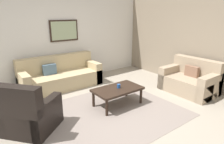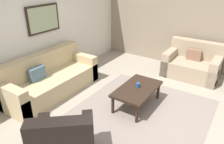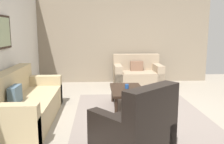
# 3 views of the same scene
# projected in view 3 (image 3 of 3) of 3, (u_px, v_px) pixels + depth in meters

# --- Properties ---
(ground_plane) EXTENTS (8.00, 8.00, 0.00)m
(ground_plane) POSITION_uv_depth(u_px,v_px,m) (140.00, 114.00, 4.56)
(ground_plane) COLOR gray
(stone_feature_panel) EXTENTS (0.12, 5.20, 2.80)m
(stone_feature_panel) POSITION_uv_depth(u_px,v_px,m) (123.00, 36.00, 7.26)
(stone_feature_panel) COLOR gray
(stone_feature_panel) RESTS_ON ground_plane
(area_rug) EXTENTS (2.92, 2.43, 0.01)m
(area_rug) POSITION_uv_depth(u_px,v_px,m) (140.00, 114.00, 4.56)
(area_rug) COLOR gray
(area_rug) RESTS_ON ground_plane
(couch_main) EXTENTS (2.20, 0.88, 0.88)m
(couch_main) POSITION_uv_depth(u_px,v_px,m) (22.00, 105.00, 4.17)
(couch_main) COLOR tan
(couch_main) RESTS_ON ground_plane
(couch_loveseat) EXTENTS (0.90, 1.33, 0.88)m
(couch_loveseat) POSITION_uv_depth(u_px,v_px,m) (137.00, 75.00, 6.92)
(couch_loveseat) COLOR gray
(couch_loveseat) RESTS_ON ground_plane
(armchair_leather) EXTENTS (1.13, 1.13, 0.95)m
(armchair_leather) POSITION_uv_depth(u_px,v_px,m) (137.00, 134.00, 2.98)
(armchair_leather) COLOR black
(armchair_leather) RESTS_ON ground_plane
(coffee_table) EXTENTS (1.10, 0.64, 0.41)m
(coffee_table) POSITION_uv_depth(u_px,v_px,m) (127.00, 91.00, 4.85)
(coffee_table) COLOR black
(coffee_table) RESTS_ON ground_plane
(cup) EXTENTS (0.08, 0.08, 0.09)m
(cup) POSITION_uv_depth(u_px,v_px,m) (127.00, 86.00, 4.86)
(cup) COLOR #1E478C
(cup) RESTS_ON coffee_table
(framed_artwork) EXTENTS (0.86, 0.04, 0.61)m
(framed_artwork) POSITION_uv_depth(u_px,v_px,m) (1.00, 32.00, 4.31)
(framed_artwork) COLOR black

